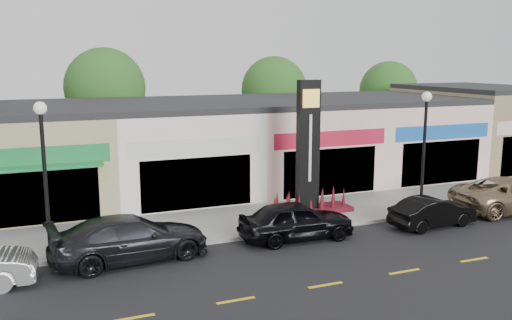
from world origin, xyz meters
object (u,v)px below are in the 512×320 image
(pylon_sign, at_px, (308,167))
(lamp_east_near, at_px, (424,139))
(car_black_sedan, at_px, (296,220))
(car_black_conv, at_px, (433,212))
(lamp_west_near, at_px, (44,164))
(car_dark_sedan, at_px, (130,238))

(pylon_sign, bearing_deg, lamp_east_near, -18.75)
(car_black_sedan, bearing_deg, car_black_conv, -94.54)
(lamp_west_near, xyz_separation_m, car_black_conv, (15.22, -1.76, -2.84))
(car_dark_sedan, distance_m, car_black_sedan, 6.44)
(lamp_west_near, xyz_separation_m, lamp_east_near, (16.00, 0.00, 0.00))
(car_black_sedan, distance_m, car_black_conv, 6.17)
(car_dark_sedan, bearing_deg, lamp_west_near, 62.57)
(lamp_east_near, distance_m, car_dark_sedan, 13.66)
(lamp_west_near, distance_m, car_dark_sedan, 3.90)
(lamp_west_near, xyz_separation_m, car_black_sedan, (9.09, -1.13, -2.70))
(pylon_sign, distance_m, car_dark_sedan, 8.91)
(pylon_sign, height_order, car_black_conv, pylon_sign)
(pylon_sign, relative_size, car_dark_sedan, 1.08)
(pylon_sign, xyz_separation_m, car_black_conv, (4.22, -3.46, -1.63))
(lamp_west_near, height_order, car_dark_sedan, lamp_west_near)
(car_dark_sedan, relative_size, car_black_sedan, 1.22)
(car_dark_sedan, bearing_deg, lamp_east_near, -91.95)
(lamp_west_near, xyz_separation_m, car_dark_sedan, (2.65, -1.02, -2.67))
(lamp_east_near, xyz_separation_m, pylon_sign, (-5.00, 1.70, -1.20))
(car_dark_sedan, bearing_deg, car_black_conv, -99.71)
(car_black_conv, bearing_deg, lamp_east_near, -28.54)
(car_black_conv, bearing_deg, car_black_sedan, 79.38)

